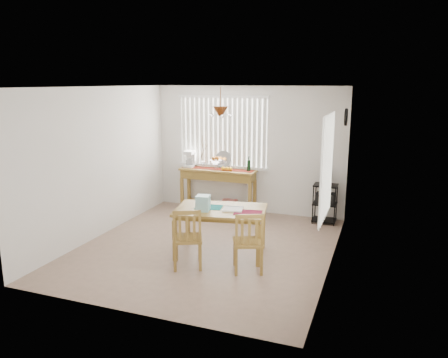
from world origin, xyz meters
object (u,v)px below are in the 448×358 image
at_px(sideboard, 218,180).
at_px(chair_left, 187,238).
at_px(wire_cart, 325,200).
at_px(cart_items, 326,177).
at_px(dining_table, 221,214).
at_px(chair_right, 248,242).

bearing_deg(sideboard, chair_left, -77.98).
xyz_separation_m(wire_cart, cart_items, (-0.00, 0.01, 0.44)).
xyz_separation_m(dining_table, chair_right, (0.60, -0.49, -0.22)).
bearing_deg(sideboard, chair_right, -61.00).
bearing_deg(dining_table, chair_right, -39.14).
relative_size(dining_table, chair_left, 1.67).
xyz_separation_m(sideboard, chair_right, (1.48, -2.67, -0.23)).
bearing_deg(cart_items, dining_table, -121.35).
bearing_deg(chair_left, sideboard, 102.02).
bearing_deg(chair_right, wire_cart, 74.81).
bearing_deg(wire_cart, chair_left, -119.41).
height_order(wire_cart, cart_items, cart_items).
relative_size(cart_items, dining_table, 0.20).
bearing_deg(dining_table, wire_cart, 58.55).
distance_m(dining_table, chair_left, 0.75).
relative_size(sideboard, cart_items, 5.15).
height_order(sideboard, chair_left, chair_left).
height_order(sideboard, chair_right, chair_right).
relative_size(wire_cart, dining_table, 0.49).
height_order(dining_table, chair_left, chair_left).
bearing_deg(wire_cart, dining_table, -121.45).
bearing_deg(dining_table, chair_left, -112.13).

